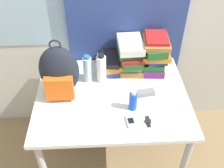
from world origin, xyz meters
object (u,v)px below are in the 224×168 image
(backpack, at_px, (59,72))
(sports_bottle, at_px, (101,69))
(book_stack_right, at_px, (154,53))
(cell_phone, at_px, (131,121))
(sunglasses_case, at_px, (144,93))
(book_stack_center, at_px, (131,55))
(wristwatch, at_px, (148,121))
(water_bottle, at_px, (88,69))
(sunscreen_bottle, at_px, (133,101))
(book_stack_left, at_px, (111,64))

(backpack, height_order, sports_bottle, backpack)
(book_stack_right, height_order, cell_phone, book_stack_right)
(cell_phone, xyz_separation_m, sunglasses_case, (0.13, 0.26, 0.01))
(book_stack_center, height_order, sports_bottle, book_stack_center)
(wristwatch, bearing_deg, water_bottle, 131.69)
(backpack, distance_m, sunglasses_case, 0.63)
(sunglasses_case, bearing_deg, book_stack_center, 102.66)
(water_bottle, relative_size, sports_bottle, 0.94)
(sports_bottle, bearing_deg, sunscreen_bottle, -56.36)
(book_stack_left, relative_size, book_stack_right, 0.84)
(cell_phone, bearing_deg, sunglasses_case, 63.97)
(backpack, xyz_separation_m, book_stack_left, (0.37, 0.26, -0.13))
(book_stack_right, height_order, water_bottle, book_stack_right)
(water_bottle, xyz_separation_m, sunscreen_bottle, (0.31, -0.32, -0.03))
(book_stack_right, relative_size, sunscreen_bottle, 1.88)
(backpack, distance_m, wristwatch, 0.70)
(book_stack_center, distance_m, sports_bottle, 0.27)
(wristwatch, bearing_deg, book_stack_center, 95.75)
(book_stack_right, distance_m, sunglasses_case, 0.36)
(book_stack_center, height_order, wristwatch, book_stack_center)
(sports_bottle, xyz_separation_m, cell_phone, (0.18, -0.44, -0.11))
(book_stack_center, height_order, book_stack_right, book_stack_right)
(sunscreen_bottle, bearing_deg, book_stack_center, 86.06)
(water_bottle, bearing_deg, book_stack_left, 35.06)
(book_stack_right, xyz_separation_m, sunglasses_case, (-0.11, -0.31, -0.13))
(book_stack_left, height_order, sunscreen_bottle, sunscreen_bottle)
(backpack, bearing_deg, wristwatch, -28.27)
(book_stack_right, distance_m, sports_bottle, 0.44)
(book_stack_left, xyz_separation_m, water_bottle, (-0.18, -0.13, 0.05))
(book_stack_left, xyz_separation_m, sunscreen_bottle, (0.13, -0.45, 0.01))
(book_stack_center, distance_m, wristwatch, 0.59)
(sports_bottle, bearing_deg, book_stack_right, 17.14)
(book_stack_center, relative_size, wristwatch, 3.08)
(book_stack_right, height_order, sunglasses_case, book_stack_right)
(sunscreen_bottle, bearing_deg, sports_bottle, 123.64)
(book_stack_right, xyz_separation_m, water_bottle, (-0.53, -0.12, -0.04))
(sunscreen_bottle, distance_m, sunglasses_case, 0.18)
(water_bottle, relative_size, wristwatch, 2.41)
(book_stack_right, relative_size, water_bottle, 1.31)
(backpack, bearing_deg, cell_phone, -33.52)
(wristwatch, bearing_deg, sunglasses_case, 87.27)
(water_bottle, distance_m, wristwatch, 0.61)
(sunscreen_bottle, relative_size, wristwatch, 1.68)
(cell_phone, relative_size, sunglasses_case, 0.69)
(backpack, xyz_separation_m, book_stack_center, (0.54, 0.26, -0.05))
(book_stack_center, xyz_separation_m, sports_bottle, (-0.24, -0.13, -0.02))
(backpack, relative_size, sunscreen_bottle, 2.78)
(sunscreen_bottle, height_order, cell_phone, sunscreen_bottle)
(water_bottle, bearing_deg, sports_bottle, -4.57)
(sunglasses_case, bearing_deg, backpack, 174.62)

